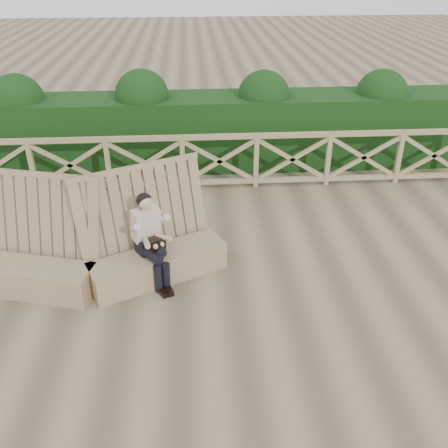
{
  "coord_description": "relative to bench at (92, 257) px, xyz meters",
  "views": [
    {
      "loc": [
        -0.54,
        -5.52,
        4.25
      ],
      "look_at": [
        -0.12,
        0.4,
        0.9
      ],
      "focal_mm": 40.0,
      "sensor_mm": 36.0,
      "label": 1
    }
  ],
  "objects": [
    {
      "name": "guardrail",
      "position": [
        1.99,
        3.02,
        0.16
      ],
      "size": [
        10.1,
        0.09,
        1.1
      ],
      "color": "#988358",
      "rests_on": "ground"
    },
    {
      "name": "bench",
      "position": [
        0.0,
        0.0,
        0.0
      ],
      "size": [
        3.85,
        1.53,
        1.56
      ],
      "rotation": [
        0.0,
        0.0,
        0.04
      ],
      "color": "#88704D",
      "rests_on": "ground"
    },
    {
      "name": "hedge",
      "position": [
        1.99,
        4.22,
        0.36
      ],
      "size": [
        12.0,
        1.2,
        1.5
      ],
      "primitive_type": "cube",
      "color": "black",
      "rests_on": "ground"
    },
    {
      "name": "woman",
      "position": [
        0.85,
        -0.01,
        0.32
      ],
      "size": [
        0.61,
        0.83,
        1.32
      ],
      "rotation": [
        0.0,
        0.0,
        0.55
      ],
      "color": "black",
      "rests_on": "ground"
    },
    {
      "name": "ground",
      "position": [
        1.99,
        -0.48,
        -0.39
      ],
      "size": [
        60.0,
        60.0,
        0.0
      ],
      "primitive_type": "plane",
      "color": "brown",
      "rests_on": "ground"
    }
  ]
}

